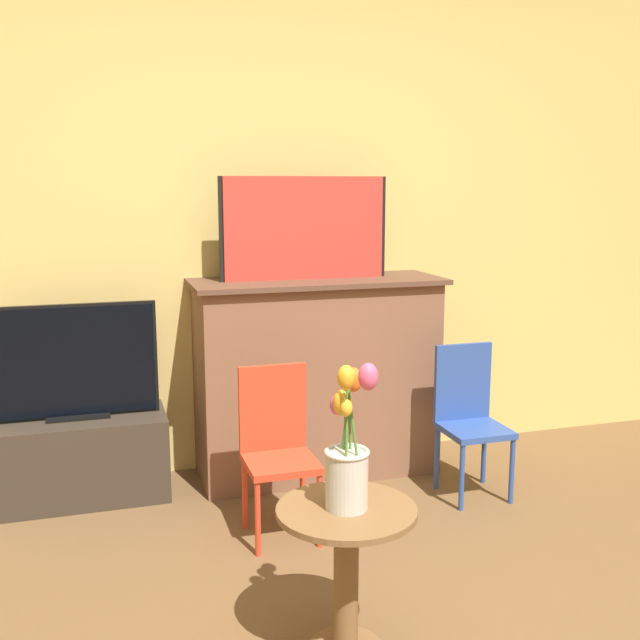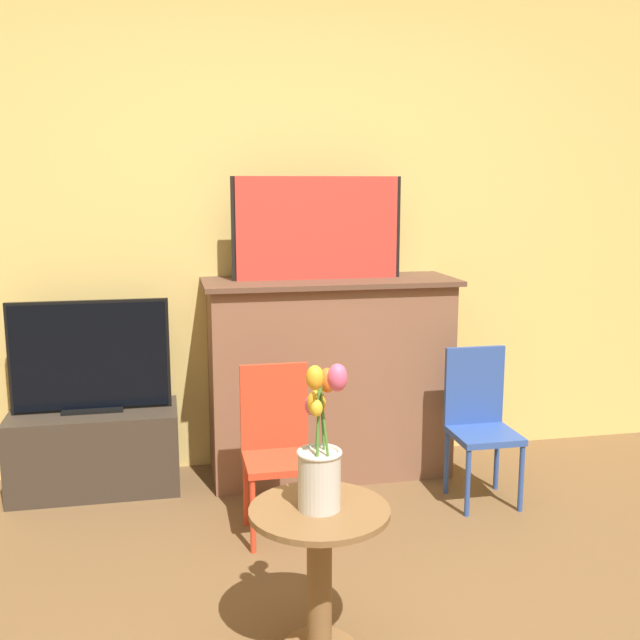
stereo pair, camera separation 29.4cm
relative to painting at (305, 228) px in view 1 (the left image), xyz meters
name	(u,v)px [view 1 (the left image)]	position (x,y,z in m)	size (l,w,h in m)	color
wall_back	(263,212)	(-0.16, 0.25, 0.07)	(8.00, 0.06, 2.70)	#E0BC66
fireplace_mantel	(317,374)	(0.06, -0.01, -0.75)	(1.28, 0.48, 1.02)	brown
painting	(305,228)	(0.00, 0.00, 0.00)	(0.86, 0.03, 0.51)	black
tv_stand	(81,458)	(-1.12, 0.00, -1.08)	(0.81, 0.39, 0.40)	#382D23
tv_monitor	(75,363)	(-1.12, 0.01, -0.61)	(0.76, 0.12, 0.55)	black
chair_red	(277,443)	(-0.31, -0.62, -0.88)	(0.30, 0.30, 0.73)	red
chair_blue	(469,412)	(0.69, -0.48, -0.88)	(0.30, 0.30, 0.73)	#2D4C99
side_table	(346,559)	(-0.31, -1.53, -0.95)	(0.44, 0.44, 0.50)	brown
vase_tulips	(348,454)	(-0.30, -1.53, -0.60)	(0.14, 0.20, 0.48)	beige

